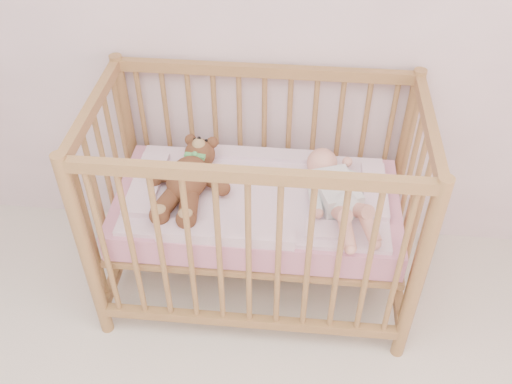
# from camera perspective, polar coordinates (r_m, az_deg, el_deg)

# --- Properties ---
(crib) EXTENTS (1.36, 0.76, 1.00)m
(crib) POSITION_cam_1_polar(r_m,az_deg,el_deg) (2.48, 0.11, -1.31)
(crib) COLOR #9C6B42
(crib) RESTS_ON floor
(mattress) EXTENTS (1.22, 0.62, 0.13)m
(mattress) POSITION_cam_1_polar(r_m,az_deg,el_deg) (2.49, 0.11, -1.56)
(mattress) COLOR pink
(mattress) RESTS_ON crib
(blanket) EXTENTS (1.10, 0.58, 0.06)m
(blanket) POSITION_cam_1_polar(r_m,az_deg,el_deg) (2.44, 0.11, -0.28)
(blanket) COLOR #E19BB9
(blanket) RESTS_ON mattress
(baby) EXTENTS (0.48, 0.66, 0.14)m
(baby) POSITION_cam_1_polar(r_m,az_deg,el_deg) (2.38, 8.03, 0.25)
(baby) COLOR silver
(baby) RESTS_ON blanket
(teddy_bear) EXTENTS (0.44, 0.58, 0.15)m
(teddy_bear) POSITION_cam_1_polar(r_m,az_deg,el_deg) (2.41, -6.86, 1.35)
(teddy_bear) COLOR brown
(teddy_bear) RESTS_ON blanket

